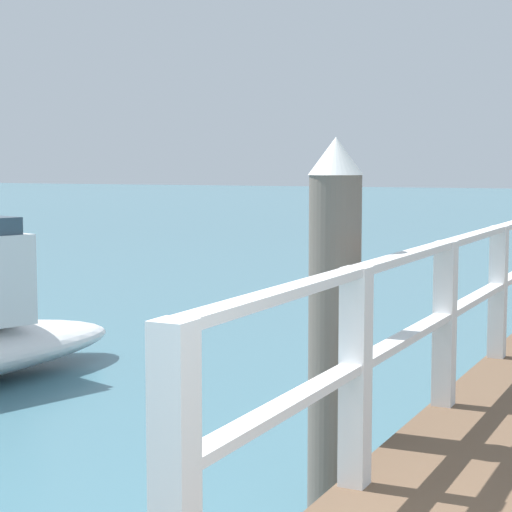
% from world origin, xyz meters
% --- Properties ---
extents(dock_piling_near, '(0.29, 0.29, 2.13)m').
position_xyz_m(dock_piling_near, '(-1.46, 3.06, 1.07)').
color(dock_piling_near, '#6B6056').
rests_on(dock_piling_near, ground_plane).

